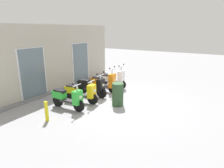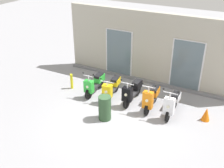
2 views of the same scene
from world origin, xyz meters
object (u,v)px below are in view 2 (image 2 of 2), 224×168
(scooter_orange, at_px, (151,98))
(scooter_white, at_px, (172,103))
(curb_bollard, at_px, (72,81))
(traffic_cone, at_px, (206,114))
(trash_bin, at_px, (105,108))
(scooter_yellow, at_px, (112,88))
(scooter_black, at_px, (132,91))
(scooter_green, at_px, (95,84))

(scooter_orange, xyz_separation_m, scooter_white, (0.85, -0.01, -0.01))
(scooter_orange, distance_m, curb_bollard, 3.72)
(scooter_orange, relative_size, scooter_white, 0.95)
(scooter_orange, relative_size, traffic_cone, 2.88)
(traffic_cone, distance_m, trash_bin, 3.74)
(trash_bin, bearing_deg, curb_bollard, 150.48)
(curb_bollard, bearing_deg, scooter_orange, 1.10)
(scooter_orange, relative_size, curb_bollard, 2.14)
(scooter_yellow, height_order, trash_bin, scooter_yellow)
(scooter_white, height_order, trash_bin, scooter_white)
(scooter_black, xyz_separation_m, trash_bin, (-0.39, -1.60, -0.00))
(scooter_orange, height_order, curb_bollard, scooter_orange)
(scooter_black, relative_size, scooter_white, 1.01)
(scooter_white, bearing_deg, curb_bollard, -179.21)
(scooter_green, xyz_separation_m, scooter_black, (1.72, 0.11, 0.01))
(scooter_white, distance_m, curb_bollard, 4.57)
(scooter_black, distance_m, trash_bin, 1.65)
(scooter_green, distance_m, trash_bin, 1.99)
(scooter_black, height_order, trash_bin, scooter_black)
(scooter_yellow, bearing_deg, scooter_green, -178.71)
(scooter_yellow, bearing_deg, scooter_white, -1.04)
(traffic_cone, bearing_deg, scooter_yellow, -177.82)
(scooter_yellow, distance_m, scooter_white, 2.60)
(curb_bollard, xyz_separation_m, trash_bin, (2.47, -1.40, 0.12))
(scooter_white, bearing_deg, scooter_yellow, 178.96)
(curb_bollard, bearing_deg, scooter_yellow, 3.21)
(scooter_black, distance_m, scooter_orange, 0.87)
(scooter_yellow, xyz_separation_m, scooter_white, (2.60, -0.05, 0.00))
(scooter_black, distance_m, curb_bollard, 2.87)
(trash_bin, bearing_deg, scooter_orange, 49.51)
(traffic_cone, bearing_deg, scooter_black, -178.99)
(scooter_green, relative_size, scooter_black, 0.96)
(scooter_yellow, relative_size, scooter_white, 1.01)
(scooter_yellow, relative_size, traffic_cone, 3.09)
(scooter_black, relative_size, curb_bollard, 2.29)
(scooter_yellow, distance_m, scooter_orange, 1.76)
(scooter_yellow, distance_m, scooter_black, 0.90)
(trash_bin, bearing_deg, scooter_yellow, 108.51)
(scooter_white, bearing_deg, trash_bin, -145.19)
(traffic_cone, height_order, curb_bollard, curb_bollard)
(scooter_black, bearing_deg, scooter_yellow, -173.96)
(scooter_green, xyz_separation_m, trash_bin, (1.33, -1.49, 0.01))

